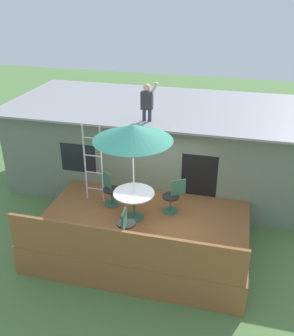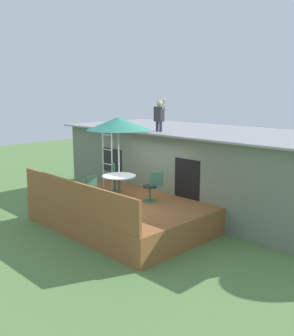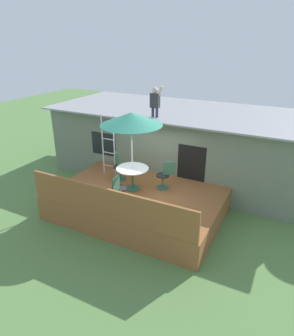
{
  "view_description": "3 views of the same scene",
  "coord_description": "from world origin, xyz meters",
  "px_view_note": "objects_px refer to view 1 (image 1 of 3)",
  "views": [
    {
      "loc": [
        2.08,
        -7.77,
        6.31
      ],
      "look_at": [
        -0.03,
        0.54,
        2.03
      ],
      "focal_mm": 40.39,
      "sensor_mm": 36.0,
      "label": 1
    },
    {
      "loc": [
        8.59,
        -7.5,
        4.1
      ],
      "look_at": [
        -0.11,
        1.14,
        1.65
      ],
      "focal_mm": 41.11,
      "sensor_mm": 36.0,
      "label": 2
    },
    {
      "loc": [
        4.2,
        -7.59,
        5.37
      ],
      "look_at": [
        -0.02,
        0.64,
        1.37
      ],
      "focal_mm": 32.27,
      "sensor_mm": 36.0,
      "label": 3
    }
  ],
  "objects_px": {
    "patio_table": "(134,198)",
    "person_figure": "(147,100)",
    "step_ladder": "(93,164)",
    "patio_chair_near": "(126,225)",
    "patio_chair_left": "(109,189)",
    "patio_chair_right": "(173,196)",
    "patio_umbrella": "(133,133)"
  },
  "relations": [
    {
      "from": "patio_table",
      "to": "step_ladder",
      "type": "height_order",
      "value": "step_ladder"
    },
    {
      "from": "patio_chair_right",
      "to": "patio_chair_near",
      "type": "xyz_separation_m",
      "value": [
        -0.82,
        -1.55,
        0.0
      ]
    },
    {
      "from": "patio_umbrella",
      "to": "patio_chair_left",
      "type": "relative_size",
      "value": 2.76
    },
    {
      "from": "patio_umbrella",
      "to": "step_ladder",
      "type": "xyz_separation_m",
      "value": [
        -1.29,
        0.59,
        -1.25
      ]
    },
    {
      "from": "patio_chair_left",
      "to": "patio_table",
      "type": "bearing_deg",
      "value": 0.0
    },
    {
      "from": "person_figure",
      "to": "patio_chair_right",
      "type": "bearing_deg",
      "value": -53.1
    },
    {
      "from": "patio_chair_right",
      "to": "patio_chair_near",
      "type": "distance_m",
      "value": 1.75
    },
    {
      "from": "patio_table",
      "to": "patio_chair_near",
      "type": "distance_m",
      "value": 1.02
    },
    {
      "from": "step_ladder",
      "to": "patio_chair_near",
      "type": "relative_size",
      "value": 2.39
    },
    {
      "from": "patio_umbrella",
      "to": "patio_table",
      "type": "bearing_deg",
      "value": -90.0
    },
    {
      "from": "step_ladder",
      "to": "patio_chair_right",
      "type": "distance_m",
      "value": 2.29
    },
    {
      "from": "person_figure",
      "to": "patio_chair_right",
      "type": "relative_size",
      "value": 1.21
    },
    {
      "from": "patio_chair_left",
      "to": "patio_chair_right",
      "type": "xyz_separation_m",
      "value": [
        1.74,
        0.04,
        0.0
      ]
    },
    {
      "from": "patio_table",
      "to": "patio_umbrella",
      "type": "height_order",
      "value": "patio_umbrella"
    },
    {
      "from": "step_ladder",
      "to": "patio_chair_right",
      "type": "height_order",
      "value": "step_ladder"
    },
    {
      "from": "step_ladder",
      "to": "patio_chair_left",
      "type": "relative_size",
      "value": 2.39
    },
    {
      "from": "patio_table",
      "to": "patio_chair_near",
      "type": "height_order",
      "value": "patio_chair_near"
    },
    {
      "from": "person_figure",
      "to": "patio_chair_left",
      "type": "relative_size",
      "value": 1.21
    },
    {
      "from": "step_ladder",
      "to": "patio_umbrella",
      "type": "bearing_deg",
      "value": -24.54
    },
    {
      "from": "patio_table",
      "to": "person_figure",
      "type": "bearing_deg",
      "value": 94.32
    },
    {
      "from": "person_figure",
      "to": "patio_chair_right",
      "type": "height_order",
      "value": "person_figure"
    },
    {
      "from": "patio_chair_right",
      "to": "step_ladder",
      "type": "bearing_deg",
      "value": -31.99
    },
    {
      "from": "patio_chair_left",
      "to": "patio_chair_near",
      "type": "relative_size",
      "value": 1.0
    },
    {
      "from": "patio_chair_near",
      "to": "patio_chair_right",
      "type": "bearing_deg",
      "value": -33.0
    },
    {
      "from": "person_figure",
      "to": "patio_chair_near",
      "type": "distance_m",
      "value": 3.63
    },
    {
      "from": "patio_umbrella",
      "to": "person_figure",
      "type": "relative_size",
      "value": 2.29
    },
    {
      "from": "patio_chair_right",
      "to": "patio_chair_near",
      "type": "relative_size",
      "value": 1.0
    },
    {
      "from": "step_ladder",
      "to": "person_figure",
      "type": "distance_m",
      "value": 2.3
    },
    {
      "from": "patio_table",
      "to": "step_ladder",
      "type": "relative_size",
      "value": 0.47
    },
    {
      "from": "step_ladder",
      "to": "patio_chair_near",
      "type": "bearing_deg",
      "value": -49.16
    },
    {
      "from": "patio_table",
      "to": "person_figure",
      "type": "relative_size",
      "value": 0.94
    },
    {
      "from": "patio_table",
      "to": "patio_chair_left",
      "type": "bearing_deg",
      "value": 149.01
    }
  ]
}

